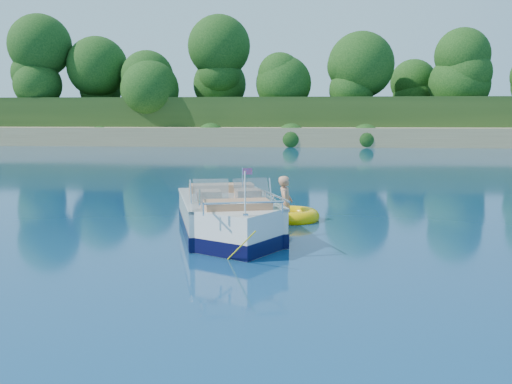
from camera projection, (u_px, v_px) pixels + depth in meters
The scene contains 6 objects.
ground at pixel (177, 245), 10.86m from camera, with size 160.00×160.00×0.00m, color #091F42.
shoreline at pixel (288, 127), 73.69m from camera, with size 170.00×59.00×6.00m.
treeline at pixel (280, 81), 50.61m from camera, with size 150.00×7.12×8.19m.
motorboat at pixel (229, 220), 11.62m from camera, with size 2.70×5.04×1.72m.
tow_tube at pixel (291, 216), 13.41m from camera, with size 1.68×1.68×0.36m.
boy at pixel (285, 220), 13.46m from camera, with size 0.51×0.34×1.40m, color tan.
Camera 1 is at (2.44, -10.45, 2.44)m, focal length 40.00 mm.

